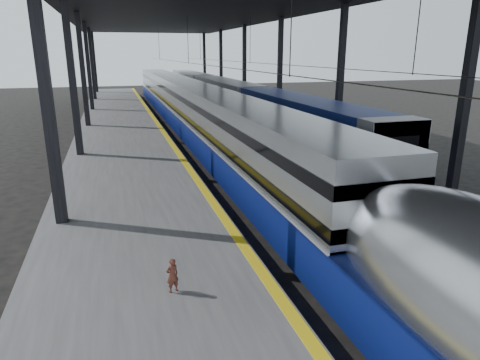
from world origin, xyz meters
name	(u,v)px	position (x,y,z in m)	size (l,w,h in m)	color
ground	(286,303)	(0.00, 0.00, 0.00)	(160.00, 160.00, 0.00)	black
platform	(122,143)	(-3.50, 20.00, 0.50)	(6.00, 80.00, 1.00)	#4C4C4F
yellow_strip	(164,133)	(-0.70, 20.00, 1.00)	(0.30, 80.00, 0.01)	gold
rails	(238,142)	(4.50, 20.00, 0.08)	(6.52, 80.00, 0.16)	slate
canopy	(199,6)	(1.90, 20.00, 9.12)	(18.00, 75.00, 9.47)	black
tgv_train	(193,112)	(2.00, 23.56, 1.87)	(2.79, 65.20, 3.99)	silver
second_train	(227,99)	(7.00, 32.50, 1.87)	(2.68, 56.05, 3.69)	navy
child	(172,275)	(-2.95, -0.28, 1.41)	(0.30, 0.20, 0.82)	#452017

